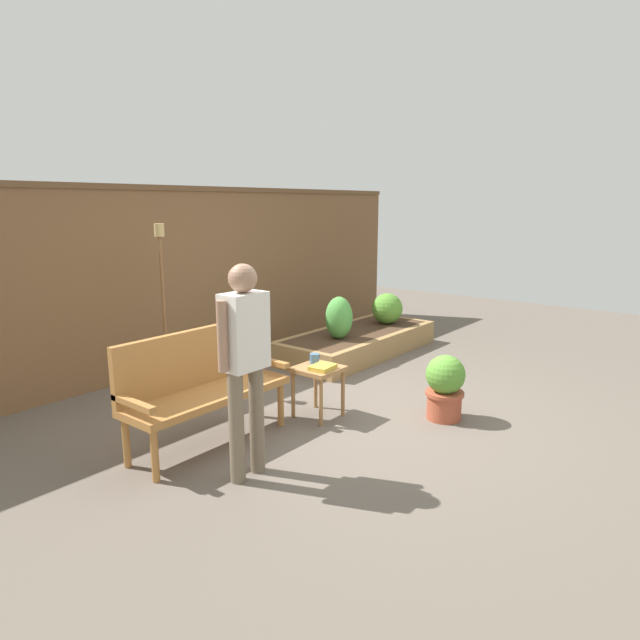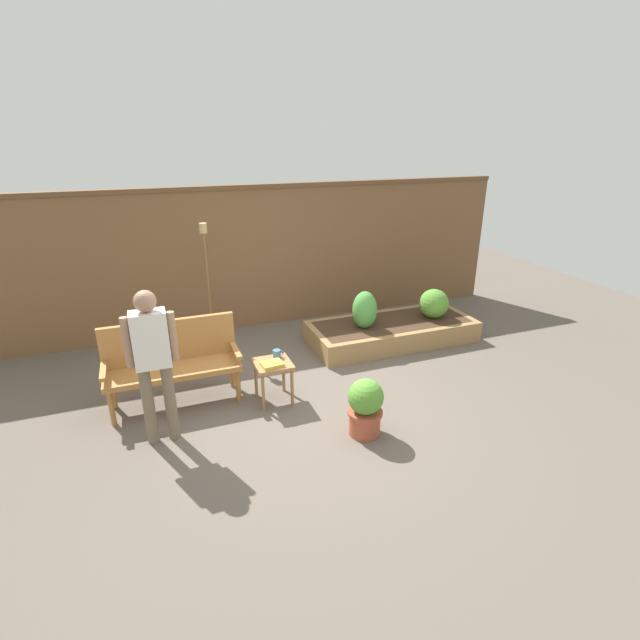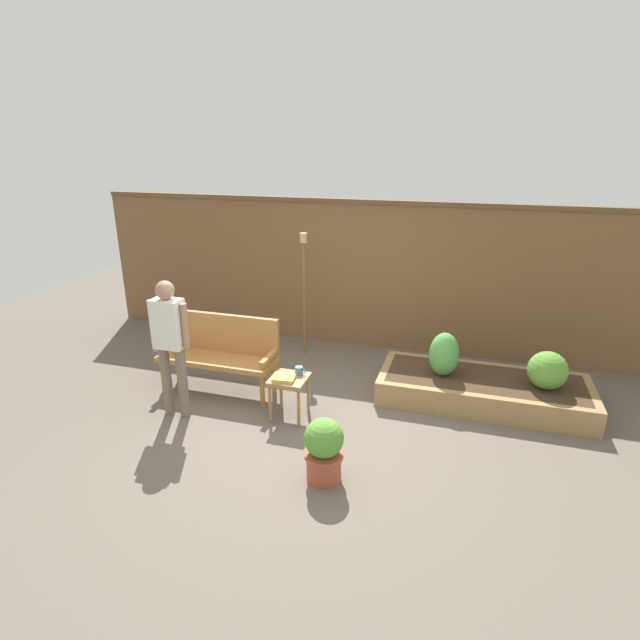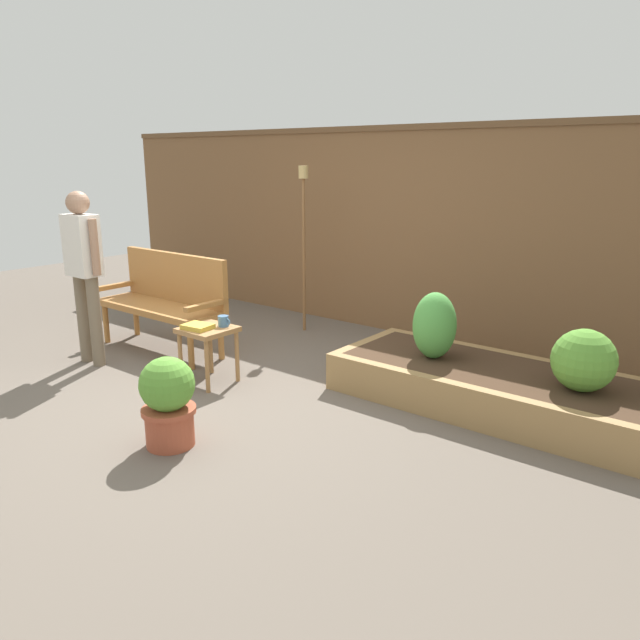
% 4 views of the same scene
% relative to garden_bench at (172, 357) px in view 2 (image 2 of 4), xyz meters
% --- Properties ---
extents(ground_plane, '(14.00, 14.00, 0.00)m').
position_rel_garden_bench_xyz_m(ground_plane, '(1.37, -0.65, -0.54)').
color(ground_plane, '#60564C').
extents(fence_back, '(8.40, 0.14, 2.16)m').
position_rel_garden_bench_xyz_m(fence_back, '(1.37, 1.95, 0.55)').
color(fence_back, brown).
rests_on(fence_back, ground_plane).
extents(garden_bench, '(1.44, 0.48, 0.94)m').
position_rel_garden_bench_xyz_m(garden_bench, '(0.00, 0.00, 0.00)').
color(garden_bench, '#A87038').
rests_on(garden_bench, ground_plane).
extents(side_table, '(0.40, 0.40, 0.48)m').
position_rel_garden_bench_xyz_m(side_table, '(1.04, -0.40, -0.15)').
color(side_table, '#9E7042').
rests_on(side_table, ground_plane).
extents(cup_on_table, '(0.13, 0.09, 0.09)m').
position_rel_garden_bench_xyz_m(cup_on_table, '(1.12, -0.29, -0.02)').
color(cup_on_table, teal).
rests_on(cup_on_table, side_table).
extents(book_on_table, '(0.25, 0.20, 0.04)m').
position_rel_garden_bench_xyz_m(book_on_table, '(1.01, -0.48, -0.05)').
color(book_on_table, gold).
rests_on(book_on_table, side_table).
extents(potted_boxwood, '(0.36, 0.36, 0.61)m').
position_rel_garden_bench_xyz_m(potted_boxwood, '(1.72, -1.35, -0.23)').
color(potted_boxwood, '#A84C33').
rests_on(potted_boxwood, ground_plane).
extents(raised_planter_bed, '(2.40, 1.00, 0.30)m').
position_rel_garden_bench_xyz_m(raised_planter_bed, '(3.10, 0.59, -0.39)').
color(raised_planter_bed, '#997547').
rests_on(raised_planter_bed, ground_plane).
extents(shrub_near_bench, '(0.34, 0.34, 0.53)m').
position_rel_garden_bench_xyz_m(shrub_near_bench, '(2.62, 0.55, 0.02)').
color(shrub_near_bench, brown).
rests_on(shrub_near_bench, raised_planter_bed).
extents(shrub_far_corner, '(0.43, 0.43, 0.43)m').
position_rel_garden_bench_xyz_m(shrub_far_corner, '(3.75, 0.55, -0.03)').
color(shrub_far_corner, brown).
rests_on(shrub_far_corner, raised_planter_bed).
extents(tiki_torch, '(0.10, 0.10, 1.76)m').
position_rel_garden_bench_xyz_m(tiki_torch, '(0.63, 1.34, 0.65)').
color(tiki_torch, brown).
rests_on(tiki_torch, ground_plane).
extents(person_by_bench, '(0.47, 0.20, 1.56)m').
position_rel_garden_bench_xyz_m(person_by_bench, '(-0.19, -0.73, 0.39)').
color(person_by_bench, '#70604C').
rests_on(person_by_bench, ground_plane).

